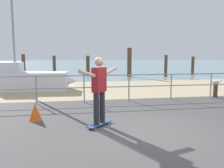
% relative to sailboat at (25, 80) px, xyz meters
% --- Properties ---
extents(ground_plane, '(24.00, 10.00, 0.04)m').
position_rel_sailboat_xyz_m(ground_plane, '(4.04, -8.09, -0.53)').
color(ground_plane, '#474444').
rests_on(ground_plane, ground).
extents(beach_strip, '(24.00, 6.00, 0.04)m').
position_rel_sailboat_xyz_m(beach_strip, '(4.04, -0.09, -0.53)').
color(beach_strip, tan).
rests_on(beach_strip, ground).
extents(sea_surface, '(72.00, 50.00, 0.04)m').
position_rel_sailboat_xyz_m(sea_surface, '(4.04, 27.91, -0.53)').
color(sea_surface, '#75939E').
rests_on(sea_surface, ground).
extents(railing_fence, '(13.58, 0.05, 1.05)m').
position_rel_sailboat_xyz_m(railing_fence, '(2.73, -3.49, 0.18)').
color(railing_fence, gray).
rests_on(railing_fence, ground).
extents(sailboat, '(5.02, 1.76, 5.82)m').
position_rel_sailboat_xyz_m(sailboat, '(0.00, 0.00, 0.00)').
color(sailboat, silver).
rests_on(sailboat, ground).
extents(skateboard, '(0.69, 0.72, 0.08)m').
position_rel_sailboat_xyz_m(skateboard, '(2.97, -6.38, -0.46)').
color(skateboard, '#334C8C').
rests_on(skateboard, ground).
extents(skateboarder, '(1.06, 1.12, 1.65)m').
position_rel_sailboat_xyz_m(skateboarder, '(2.97, -6.38, 0.49)').
color(skateboarder, '#26262B').
rests_on(skateboarder, skateboard).
extents(bollard_short, '(0.18, 0.18, 0.58)m').
position_rel_sailboat_xyz_m(bollard_short, '(8.12, -3.34, -0.24)').
color(bollard_short, '#513826').
rests_on(bollard_short, ground).
extents(seagull, '(0.49, 0.20, 0.18)m').
position_rel_sailboat_xyz_m(seagull, '(8.14, -3.34, 0.13)').
color(seagull, white).
rests_on(seagull, bollard_short).
extents(groyne_post_0, '(0.31, 0.31, 1.77)m').
position_rel_sailboat_xyz_m(groyne_post_0, '(-2.02, 9.87, 0.36)').
color(groyne_post_0, '#513826').
rests_on(groyne_post_0, ground).
extents(groyne_post_1, '(0.25, 0.25, 1.66)m').
position_rel_sailboat_xyz_m(groyne_post_1, '(0.87, 7.11, 0.30)').
color(groyne_post_1, '#513826').
rests_on(groyne_post_1, ground).
extents(groyne_post_2, '(0.35, 0.35, 1.61)m').
position_rel_sailboat_xyz_m(groyne_post_2, '(3.76, 10.72, 0.28)').
color(groyne_post_2, '#513826').
rests_on(groyne_post_2, ground).
extents(groyne_post_3, '(0.34, 0.34, 2.25)m').
position_rel_sailboat_xyz_m(groyne_post_3, '(6.64, 5.62, 0.60)').
color(groyne_post_3, '#513826').
rests_on(groyne_post_3, ground).
extents(groyne_post_4, '(0.25, 0.25, 1.71)m').
position_rel_sailboat_xyz_m(groyne_post_4, '(9.53, 5.40, 0.33)').
color(groyne_post_4, '#513826').
rests_on(groyne_post_4, ground).
extents(groyne_post_5, '(0.26, 0.26, 1.57)m').
position_rel_sailboat_xyz_m(groyne_post_5, '(12.42, 6.53, 0.26)').
color(groyne_post_5, '#513826').
rests_on(groyne_post_5, ground).
extents(traffic_cone, '(0.36, 0.36, 0.50)m').
position_rel_sailboat_xyz_m(traffic_cone, '(1.32, -5.63, -0.28)').
color(traffic_cone, '#E55919').
rests_on(traffic_cone, ground).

